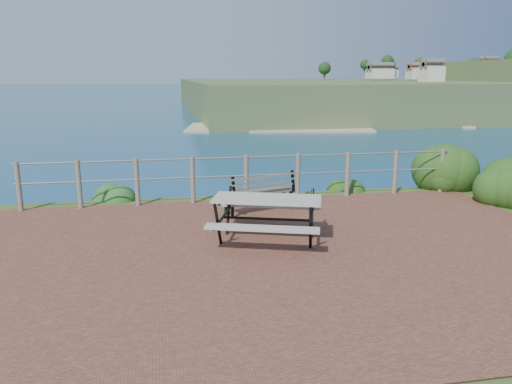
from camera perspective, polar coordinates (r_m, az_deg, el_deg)
ground at (r=7.73m, az=3.02°, el=-7.12°), size 10.00×7.00×0.12m
ocean at (r=207.07m, az=-10.34°, el=12.35°), size 1200.00×1200.00×0.00m
safety_railing at (r=10.74m, az=-1.12°, el=1.90°), size 9.40×0.10×1.00m
picnic_table at (r=8.13m, az=1.26°, el=-2.59°), size 1.87×1.44×0.73m
park_bench at (r=9.84m, az=0.36°, el=0.64°), size 1.48×0.81×0.81m
shrub_right_front at (r=11.97m, az=27.13°, el=-1.21°), size 1.29×1.29×1.84m
shrub_right_edge at (r=12.88m, az=21.24°, el=0.30°), size 1.25×1.25×1.78m
shrub_lip_west at (r=11.42m, az=-16.21°, el=-0.89°), size 0.85×0.85×0.62m
shrub_lip_east at (r=12.24m, az=9.85°, el=0.37°), size 0.67×0.67×0.37m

